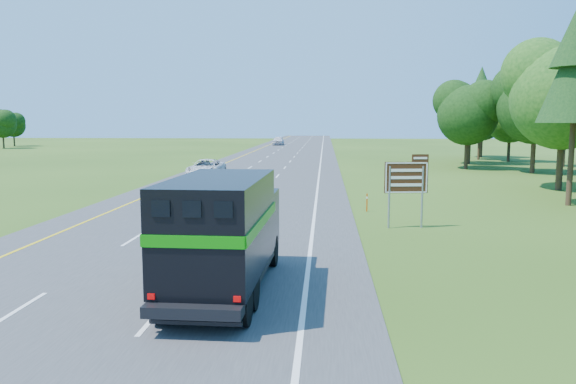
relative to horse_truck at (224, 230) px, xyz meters
The scene contains 8 objects.
ground 5.41m from the horse_truck, 129.12° to the right, with size 300.00×300.00×0.00m, color #2B4713.
road 46.20m from the horse_truck, 93.99° to the left, with size 15.00×260.00×0.04m, color #38383A.
lane_markings 46.20m from the horse_truck, 93.99° to the left, with size 11.15×260.00×0.01m.
horse_truck is the anchor object (origin of this frame).
white_suv 33.14m from the horse_truck, 102.91° to the left, with size 2.60×5.64×1.57m, color silver.
far_car 99.39m from the horse_truck, 93.89° to the left, with size 2.11×5.25×1.79m, color silver.
exit_sign 12.19m from the horse_truck, 57.59° to the left, with size 1.99×0.28×3.38m.
delineator 15.82m from the horse_truck, 71.15° to the left, with size 0.08×0.04×0.98m.
Camera 1 is at (6.03, -11.35, 4.86)m, focal length 35.00 mm.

